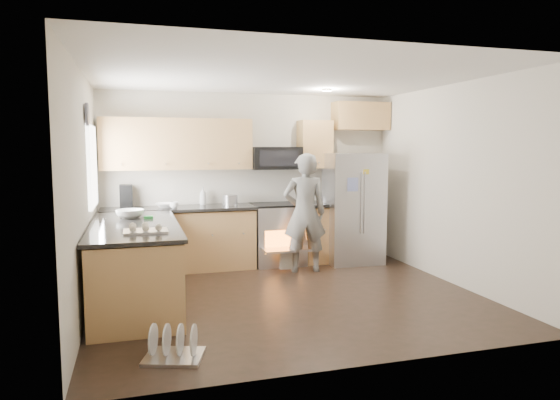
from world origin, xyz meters
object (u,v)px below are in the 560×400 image
object	(u,v)px
person	(305,213)
dish_rack	(174,349)
refrigerator	(353,208)
stove_range	(278,220)

from	to	relation	value
person	dish_rack	size ratio (longest dim) A/B	2.96
refrigerator	person	distance (m)	0.97
refrigerator	dish_rack	bearing A→B (deg)	-132.65
dish_rack	person	bearing A→B (deg)	51.02
refrigerator	dish_rack	size ratio (longest dim) A/B	2.95
stove_range	dish_rack	distance (m)	3.64
stove_range	person	world-z (taller)	stove_range
refrigerator	person	bearing A→B (deg)	-156.72
stove_range	dish_rack	xyz separation A→B (m)	(-1.81, -3.10, -0.60)
stove_range	refrigerator	bearing A→B (deg)	-11.91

